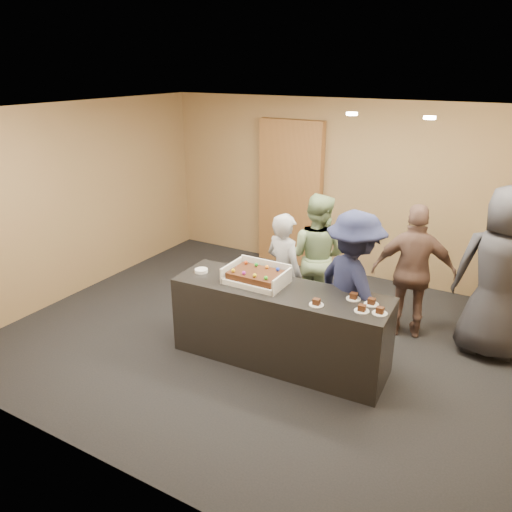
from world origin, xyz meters
name	(u,v)px	position (x,y,z in m)	size (l,w,h in m)	color
room	(262,233)	(0.00, 0.00, 1.35)	(6.04, 6.00, 2.70)	black
serving_counter	(280,325)	(0.43, -0.36, 0.45)	(2.40, 0.70, 0.90)	black
storage_cabinet	(290,194)	(-0.82, 2.41, 1.18)	(1.07, 0.15, 2.36)	brown
cake_box	(257,278)	(0.13, -0.34, 0.95)	(0.66, 0.46, 0.19)	white
sheet_cake	(256,275)	(0.13, -0.36, 1.00)	(0.56, 0.39, 0.11)	#3C1F0D
plate_stack	(201,271)	(-0.57, -0.42, 0.92)	(0.15, 0.15, 0.04)	white
slice_a	(316,303)	(0.93, -0.54, 0.92)	(0.15, 0.15, 0.07)	white
slice_b	(353,297)	(1.20, -0.23, 0.92)	(0.15, 0.15, 0.07)	white
slice_c	(362,309)	(1.37, -0.44, 0.92)	(0.15, 0.15, 0.07)	white
slice_d	(371,302)	(1.40, -0.25, 0.92)	(0.15, 0.15, 0.07)	white
slice_e	(380,311)	(1.53, -0.40, 0.92)	(0.15, 0.15, 0.07)	white
person_server_grey	(284,274)	(0.14, 0.30, 0.77)	(0.56, 0.37, 1.53)	#A09FA5
person_sage_man	(316,256)	(0.31, 0.89, 0.83)	(0.81, 0.63, 1.66)	#88A271
person_navy_man	(353,288)	(1.08, 0.11, 0.87)	(1.12, 0.65, 1.74)	#1B1F40
person_brown_extra	(413,272)	(1.54, 0.96, 0.83)	(0.98, 0.41, 1.67)	brown
person_dark_suit	(500,274)	(2.46, 1.00, 1.00)	(0.98, 0.64, 2.00)	#28282E
ceiling_spotlights	(430,118)	(1.60, 0.50, 2.67)	(1.72, 0.12, 0.03)	#FFEAC6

